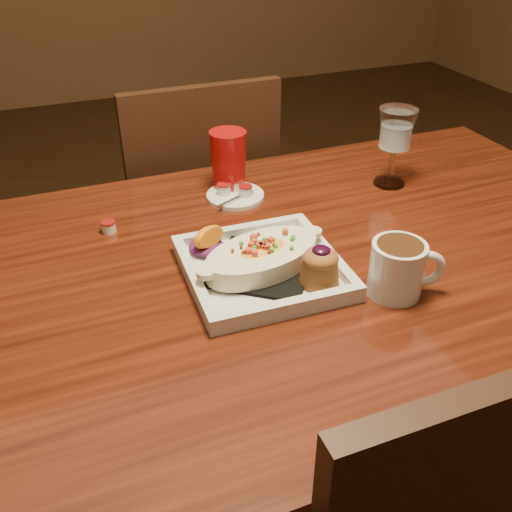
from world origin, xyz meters
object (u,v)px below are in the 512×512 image
object	(u,v)px
coffee_mug	(399,267)
plate	(267,262)
goblet	(396,133)
table	(286,304)
chair_far	(196,220)
red_tumbler	(228,161)
saucer	(235,194)

from	to	relation	value
coffee_mug	plate	bearing A→B (deg)	165.34
coffee_mug	goblet	xyz separation A→B (m)	(0.22, 0.36, 0.07)
table	plate	size ratio (longest dim) A/B	5.49
chair_far	red_tumbler	world-z (taller)	chair_far
saucer	goblet	bearing A→B (deg)	-10.34
goblet	saucer	distance (m)	0.37
chair_far	coffee_mug	bearing A→B (deg)	99.50
coffee_mug	saucer	world-z (taller)	coffee_mug
table	goblet	distance (m)	0.46
chair_far	coffee_mug	distance (m)	0.84
chair_far	goblet	xyz separation A→B (m)	(0.35, -0.42, 0.36)
chair_far	saucer	size ratio (longest dim) A/B	7.40
plate	goblet	size ratio (longest dim) A/B	1.55
red_tumbler	chair_far	bearing A→B (deg)	89.87
table	plate	xyz separation A→B (m)	(-0.05, -0.02, 0.12)
goblet	saucer	size ratio (longest dim) A/B	1.40
goblet	coffee_mug	bearing A→B (deg)	-121.23
table	red_tumbler	size ratio (longest dim) A/B	11.12
chair_far	plate	xyz separation A→B (m)	(-0.05, -0.65, 0.27)
plate	goblet	xyz separation A→B (m)	(0.40, 0.23, 0.09)
saucer	red_tumbler	size ratio (longest dim) A/B	0.93
saucer	red_tumbler	bearing A→B (deg)	87.28
chair_far	goblet	distance (m)	0.66
coffee_mug	goblet	world-z (taller)	goblet
plate	saucer	distance (m)	0.30
table	chair_far	distance (m)	0.65
table	red_tumbler	xyz separation A→B (m)	(-0.00, 0.32, 0.16)
goblet	saucer	world-z (taller)	goblet
plate	red_tumbler	size ratio (longest dim) A/B	2.02
saucer	red_tumbler	distance (m)	0.07
table	coffee_mug	size ratio (longest dim) A/B	12.11
plate	red_tumbler	distance (m)	0.35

